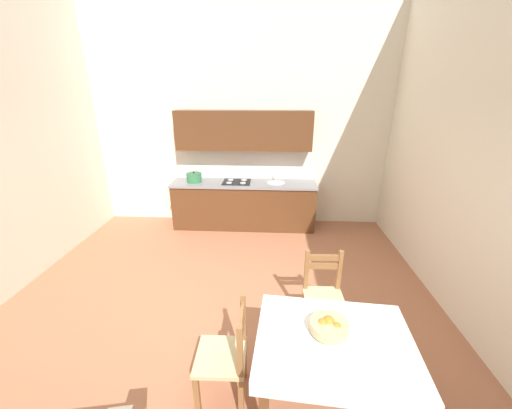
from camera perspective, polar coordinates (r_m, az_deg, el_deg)
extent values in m
cube|color=#AD6B4C|center=(3.81, -7.50, -21.63)|extent=(6.13, 6.43, 0.10)
cube|color=silver|center=(5.76, -3.05, 16.92)|extent=(6.13, 0.12, 4.20)
cube|color=#56331C|center=(5.76, -2.31, -0.18)|extent=(2.70, 0.60, 0.86)
cube|color=gray|center=(5.60, -2.39, 4.08)|extent=(2.73, 0.63, 0.04)
cube|color=silver|center=(5.81, -2.14, 7.74)|extent=(2.70, 0.01, 0.55)
cube|color=#56331C|center=(5.53, -2.40, 14.15)|extent=(2.48, 0.34, 0.70)
cube|color=black|center=(5.67, -2.51, -4.80)|extent=(2.66, 0.02, 0.09)
cylinder|color=silver|center=(5.58, 3.85, 4.14)|extent=(0.34, 0.34, 0.02)
cylinder|color=silver|center=(5.68, 3.87, 5.66)|extent=(0.02, 0.02, 0.22)
cube|color=black|center=(5.62, -3.76, 4.38)|extent=(0.52, 0.42, 0.01)
cylinder|color=silver|center=(5.54, -5.22, 4.21)|extent=(0.11, 0.11, 0.01)
cylinder|color=silver|center=(5.50, -2.54, 4.18)|extent=(0.11, 0.11, 0.01)
cylinder|color=silver|center=(5.73, -4.94, 4.80)|extent=(0.11, 0.11, 0.01)
cylinder|color=silver|center=(5.69, -2.34, 4.77)|extent=(0.11, 0.11, 0.01)
cylinder|color=#337A4C|center=(5.73, -11.89, 5.03)|extent=(0.28, 0.28, 0.15)
cylinder|color=#337A4C|center=(5.71, -11.96, 5.85)|extent=(0.29, 0.29, 0.02)
sphere|color=black|center=(5.70, -11.98, 6.09)|extent=(0.04, 0.04, 0.04)
cube|color=brown|center=(2.56, 14.97, -23.99)|extent=(1.19, 0.91, 0.02)
cube|color=brown|center=(3.05, 3.08, -23.95)|extent=(0.07, 0.07, 0.73)
cube|color=brown|center=(3.17, 23.38, -23.92)|extent=(0.07, 0.07, 0.73)
cube|color=white|center=(2.55, 15.00, -23.78)|extent=(1.25, 0.98, 0.00)
cube|color=white|center=(2.31, 16.32, -32.69)|extent=(1.19, 0.09, 0.12)
cube|color=white|center=(2.92, 13.83, -18.49)|extent=(1.19, 0.09, 0.12)
cube|color=white|center=(2.58, 0.34, -24.25)|extent=(0.07, 0.89, 0.12)
cube|color=white|center=(2.74, 28.44, -23.97)|extent=(0.07, 0.89, 0.12)
cube|color=#D1BC89|center=(2.81, -6.80, -27.19)|extent=(0.43, 0.43, 0.04)
cube|color=olive|center=(2.90, -11.34, -32.44)|extent=(0.05, 0.05, 0.41)
cube|color=olive|center=(3.12, -9.74, -27.20)|extent=(0.05, 0.05, 0.41)
cube|color=olive|center=(2.65, -3.04, -29.83)|extent=(0.05, 0.05, 0.93)
cube|color=olive|center=(2.89, -2.39, -24.29)|extent=(0.05, 0.05, 0.93)
cube|color=olive|center=(2.50, -2.85, -21.14)|extent=(0.03, 0.32, 0.07)
cube|color=olive|center=(2.57, -2.81, -22.88)|extent=(0.03, 0.32, 0.07)
cube|color=#D1BC89|center=(3.40, 13.05, -17.55)|extent=(0.43, 0.43, 0.04)
cube|color=olive|center=(3.45, 16.48, -22.15)|extent=(0.05, 0.05, 0.41)
cube|color=olive|center=(3.38, 10.09, -22.58)|extent=(0.05, 0.05, 0.41)
cube|color=olive|center=(3.55, 15.48, -15.14)|extent=(0.05, 0.05, 0.93)
cube|color=olive|center=(3.49, 9.52, -15.39)|extent=(0.05, 0.05, 0.93)
cube|color=olive|center=(3.31, 13.05, -9.99)|extent=(0.32, 0.03, 0.07)
cube|color=olive|center=(3.36, 12.90, -11.53)|extent=(0.32, 0.03, 0.07)
cylinder|color=tan|center=(2.57, 13.87, -22.69)|extent=(0.17, 0.17, 0.02)
cylinder|color=tan|center=(2.54, 13.97, -21.92)|extent=(0.30, 0.30, 0.07)
sphere|color=orange|center=(2.53, 12.75, -21.66)|extent=(0.09, 0.09, 0.09)
sphere|color=orange|center=(2.53, 15.38, -22.04)|extent=(0.08, 0.08, 0.08)
sphere|color=orange|center=(2.55, 13.87, -21.22)|extent=(0.10, 0.10, 0.10)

